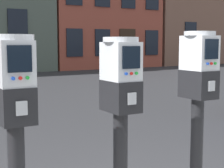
{
  "coord_description": "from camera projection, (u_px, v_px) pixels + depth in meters",
  "views": [
    {
      "loc": [
        -1.52,
        -1.98,
        1.38
      ],
      "look_at": [
        -0.33,
        -0.04,
        1.12
      ],
      "focal_mm": 58.04,
      "sensor_mm": 36.0,
      "label": 1
    }
  ],
  "objects": [
    {
      "name": "parking_meter_near_kerb",
      "position": [
        15.0,
        112.0,
        1.87
      ],
      "size": [
        0.22,
        0.25,
        1.28
      ],
      "rotation": [
        0.0,
        0.0,
        -1.6
      ],
      "color": "black",
      "rests_on": "sidewalk_slab"
    },
    {
      "name": "parking_meter_twin_adjacent",
      "position": [
        121.0,
        102.0,
        2.22
      ],
      "size": [
        0.22,
        0.25,
        1.27
      ],
      "rotation": [
        0.0,
        0.0,
        -1.6
      ],
      "color": "black",
      "rests_on": "sidewalk_slab"
    },
    {
      "name": "parking_meter_end_of_row",
      "position": [
        198.0,
        90.0,
        2.55
      ],
      "size": [
        0.22,
        0.25,
        1.32
      ],
      "rotation": [
        0.0,
        0.0,
        -1.6
      ],
      "color": "black",
      "rests_on": "sidewalk_slab"
    }
  ]
}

